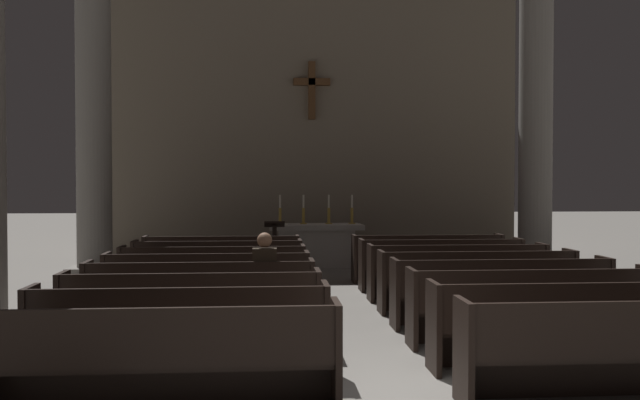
# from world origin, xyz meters

# --- Properties ---
(pew_left_row_1) EXTENTS (3.01, 0.50, 0.95)m
(pew_left_row_1) POSITION_xyz_m (-2.04, -0.04, 0.48)
(pew_left_row_1) COLOR black
(pew_left_row_1) RESTS_ON ground
(pew_left_row_2) EXTENTS (3.01, 0.50, 0.95)m
(pew_left_row_2) POSITION_xyz_m (-2.04, 1.05, 0.48)
(pew_left_row_2) COLOR black
(pew_left_row_2) RESTS_ON ground
(pew_left_row_3) EXTENTS (3.01, 0.50, 0.95)m
(pew_left_row_3) POSITION_xyz_m (-2.04, 2.14, 0.48)
(pew_left_row_3) COLOR black
(pew_left_row_3) RESTS_ON ground
(pew_left_row_4) EXTENTS (3.01, 0.50, 0.95)m
(pew_left_row_4) POSITION_xyz_m (-2.04, 3.22, 0.48)
(pew_left_row_4) COLOR black
(pew_left_row_4) RESTS_ON ground
(pew_left_row_5) EXTENTS (3.01, 0.50, 0.95)m
(pew_left_row_5) POSITION_xyz_m (-2.04, 4.31, 0.48)
(pew_left_row_5) COLOR black
(pew_left_row_5) RESTS_ON ground
(pew_left_row_6) EXTENTS (3.01, 0.50, 0.95)m
(pew_left_row_6) POSITION_xyz_m (-2.04, 5.40, 0.48)
(pew_left_row_6) COLOR black
(pew_left_row_6) RESTS_ON ground
(pew_left_row_7) EXTENTS (3.01, 0.50, 0.95)m
(pew_left_row_7) POSITION_xyz_m (-2.04, 6.49, 0.48)
(pew_left_row_7) COLOR black
(pew_left_row_7) RESTS_ON ground
(pew_left_row_8) EXTENTS (3.01, 0.50, 0.95)m
(pew_left_row_8) POSITION_xyz_m (-2.04, 7.57, 0.48)
(pew_left_row_8) COLOR black
(pew_left_row_8) RESTS_ON ground
(pew_right_row_1) EXTENTS (3.01, 0.50, 0.95)m
(pew_right_row_1) POSITION_xyz_m (2.04, -0.04, 0.48)
(pew_right_row_1) COLOR black
(pew_right_row_1) RESTS_ON ground
(pew_right_row_2) EXTENTS (3.01, 0.50, 0.95)m
(pew_right_row_2) POSITION_xyz_m (2.04, 1.05, 0.48)
(pew_right_row_2) COLOR black
(pew_right_row_2) RESTS_ON ground
(pew_right_row_3) EXTENTS (3.01, 0.50, 0.95)m
(pew_right_row_3) POSITION_xyz_m (2.04, 2.14, 0.48)
(pew_right_row_3) COLOR black
(pew_right_row_3) RESTS_ON ground
(pew_right_row_4) EXTENTS (3.01, 0.50, 0.95)m
(pew_right_row_4) POSITION_xyz_m (2.04, 3.22, 0.48)
(pew_right_row_4) COLOR black
(pew_right_row_4) RESTS_ON ground
(pew_right_row_5) EXTENTS (3.01, 0.50, 0.95)m
(pew_right_row_5) POSITION_xyz_m (2.04, 4.31, 0.48)
(pew_right_row_5) COLOR black
(pew_right_row_5) RESTS_ON ground
(pew_right_row_6) EXTENTS (3.01, 0.50, 0.95)m
(pew_right_row_6) POSITION_xyz_m (2.04, 5.40, 0.48)
(pew_right_row_6) COLOR black
(pew_right_row_6) RESTS_ON ground
(pew_right_row_7) EXTENTS (3.01, 0.50, 0.95)m
(pew_right_row_7) POSITION_xyz_m (2.04, 6.49, 0.48)
(pew_right_row_7) COLOR black
(pew_right_row_7) RESTS_ON ground
(pew_right_row_8) EXTENTS (3.01, 0.50, 0.95)m
(pew_right_row_8) POSITION_xyz_m (2.04, 7.57, 0.48)
(pew_right_row_8) COLOR black
(pew_right_row_8) RESTS_ON ground
(column_left_second) EXTENTS (1.10, 1.10, 7.08)m
(column_left_second) POSITION_xyz_m (-4.82, 9.00, 3.46)
(column_left_second) COLOR gray
(column_left_second) RESTS_ON ground
(column_right_second) EXTENTS (1.10, 1.10, 7.08)m
(column_right_second) POSITION_xyz_m (4.82, 9.00, 3.46)
(column_right_second) COLOR gray
(column_right_second) RESTS_ON ground
(altar) EXTENTS (2.20, 0.90, 1.01)m
(altar) POSITION_xyz_m (0.00, 10.22, 0.53)
(altar) COLOR #BCB7AD
(altar) RESTS_ON ground
(candlestick_outer_left) EXTENTS (0.16, 0.16, 0.69)m
(candlestick_outer_left) POSITION_xyz_m (-0.85, 10.22, 1.23)
(candlestick_outer_left) COLOR #B79338
(candlestick_outer_left) RESTS_ON altar
(candlestick_inner_left) EXTENTS (0.16, 0.16, 0.69)m
(candlestick_inner_left) POSITION_xyz_m (-0.30, 10.22, 1.23)
(candlestick_inner_left) COLOR #B79338
(candlestick_inner_left) RESTS_ON altar
(candlestick_inner_right) EXTENTS (0.16, 0.16, 0.69)m
(candlestick_inner_right) POSITION_xyz_m (0.30, 10.22, 1.23)
(candlestick_inner_right) COLOR #B79338
(candlestick_inner_right) RESTS_ON altar
(candlestick_outer_right) EXTENTS (0.16, 0.16, 0.69)m
(candlestick_outer_right) POSITION_xyz_m (0.85, 10.22, 1.23)
(candlestick_outer_right) COLOR #B79338
(candlestick_outer_right) RESTS_ON altar
(apse_with_cross) EXTENTS (10.80, 0.43, 7.91)m
(apse_with_cross) POSITION_xyz_m (0.00, 12.00, 3.96)
(apse_with_cross) COLOR gray
(apse_with_cross) RESTS_ON ground
(lectern) EXTENTS (0.44, 0.36, 1.15)m
(lectern) POSITION_xyz_m (-0.99, 9.02, 0.55)
(lectern) COLOR black
(lectern) RESTS_ON ground
(lone_worshipper) EXTENTS (0.32, 0.43, 1.32)m
(lone_worshipper) POSITION_xyz_m (-1.19, 3.26, 0.69)
(lone_worshipper) COLOR #26262B
(lone_worshipper) RESTS_ON ground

